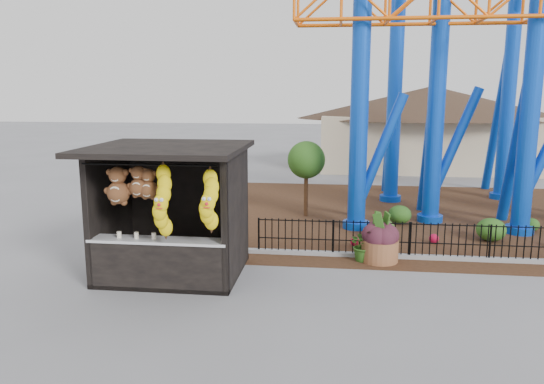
# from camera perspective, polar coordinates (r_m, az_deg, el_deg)

# --- Properties ---
(ground) EXTENTS (120.00, 120.00, 0.00)m
(ground) POSITION_cam_1_polar(r_m,az_deg,el_deg) (11.56, 2.35, -11.28)
(ground) COLOR slate
(ground) RESTS_ON ground
(mulch_bed) EXTENTS (18.00, 12.00, 0.02)m
(mulch_bed) POSITION_cam_1_polar(r_m,az_deg,el_deg) (19.43, 16.20, -2.50)
(mulch_bed) COLOR #331E11
(mulch_bed) RESTS_ON ground
(curb) EXTENTS (18.00, 0.18, 0.12)m
(curb) POSITION_cam_1_polar(r_m,az_deg,el_deg) (14.67, 19.25, -6.78)
(curb) COLOR gray
(curb) RESTS_ON ground
(prize_booth) EXTENTS (3.50, 3.40, 3.12)m
(prize_booth) POSITION_cam_1_polar(r_m,az_deg,el_deg) (12.52, -11.00, -2.37)
(prize_booth) COLOR black
(prize_booth) RESTS_ON ground
(picket_fence) EXTENTS (12.20, 0.06, 1.00)m
(picket_fence) POSITION_cam_1_polar(r_m,az_deg,el_deg) (14.77, 22.78, -5.13)
(picket_fence) COLOR black
(picket_fence) RESTS_ON ground
(roller_coaster) EXTENTS (11.00, 6.37, 10.82)m
(roller_coaster) POSITION_cam_1_polar(r_m,az_deg,el_deg) (19.49, 20.51, 16.36)
(roller_coaster) COLOR #0B42C3
(roller_coaster) RESTS_ON ground
(terracotta_planter) EXTENTS (1.01, 1.01, 0.58)m
(terracotta_planter) POSITION_cam_1_polar(r_m,az_deg,el_deg) (14.02, 11.51, -6.21)
(terracotta_planter) COLOR brown
(terracotta_planter) RESTS_ON ground
(planter_foliage) EXTENTS (0.70, 0.70, 0.64)m
(planter_foliage) POSITION_cam_1_polar(r_m,az_deg,el_deg) (13.86, 11.60, -3.80)
(planter_foliage) COLOR #381620
(planter_foliage) RESTS_ON terracotta_planter
(potted_plant) EXTENTS (0.99, 0.94, 0.88)m
(potted_plant) POSITION_cam_1_polar(r_m,az_deg,el_deg) (13.95, 9.90, -5.60)
(potted_plant) COLOR #275318
(potted_plant) RESTS_ON ground
(landscaping) EXTENTS (7.59, 3.38, 0.68)m
(landscaping) POSITION_cam_1_polar(r_m,az_deg,el_deg) (17.03, 19.27, -3.51)
(landscaping) COLOR #264F17
(landscaping) RESTS_ON mulch_bed
(pavilion) EXTENTS (15.00, 15.00, 4.80)m
(pavilion) POSITION_cam_1_polar(r_m,az_deg,el_deg) (31.13, 16.73, 8.04)
(pavilion) COLOR #BFAD8C
(pavilion) RESTS_ON ground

